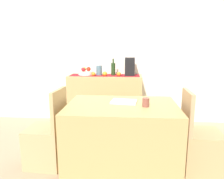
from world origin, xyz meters
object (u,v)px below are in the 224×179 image
at_px(fruit_bowl, 86,73).
at_px(chair_by_corner, 200,148).
at_px(open_book, 124,102).
at_px(coffee_maker, 130,67).
at_px(coffee_cup, 146,102).
at_px(chair_near_window, 47,143).
at_px(sideboard_console, 105,100).
at_px(ceramic_vase, 99,70).
at_px(dining_table, 122,137).
at_px(wine_bottle, 113,69).

distance_m(fruit_bowl, chair_by_corner, 2.14).
relative_size(fruit_bowl, open_book, 0.92).
relative_size(coffee_maker, open_book, 1.08).
relative_size(coffee_cup, chair_near_window, 0.10).
relative_size(sideboard_console, coffee_maker, 4.11).
xyz_separation_m(coffee_maker, ceramic_vase, (-0.52, 0.00, -0.07)).
bearing_deg(sideboard_console, coffee_maker, 0.00).
bearing_deg(coffee_cup, chair_by_corner, 5.47).
height_order(fruit_bowl, chair_near_window, fruit_bowl).
bearing_deg(ceramic_vase, fruit_bowl, 180.00).
relative_size(open_book, chair_by_corner, 0.31).
bearing_deg(coffee_maker, dining_table, -93.62).
height_order(fruit_bowl, coffee_cup, fruit_bowl).
height_order(coffee_cup, chair_near_window, chair_near_window).
bearing_deg(open_book, chair_near_window, -166.19).
distance_m(ceramic_vase, chair_near_window, 1.58).
bearing_deg(wine_bottle, ceramic_vase, 180.00).
bearing_deg(fruit_bowl, sideboard_console, 0.00).
bearing_deg(wine_bottle, open_book, -80.66).
bearing_deg(open_book, chair_by_corner, 1.01).
bearing_deg(coffee_cup, dining_table, 166.87).
height_order(fruit_bowl, coffee_maker, coffee_maker).
xyz_separation_m(sideboard_console, fruit_bowl, (-0.33, 0.00, 0.47)).
bearing_deg(chair_near_window, dining_table, 0.06).
height_order(chair_near_window, chair_by_corner, same).
distance_m(dining_table, coffee_cup, 0.49).
bearing_deg(coffee_cup, ceramic_vase, 115.54).
bearing_deg(dining_table, ceramic_vase, 107.51).
bearing_deg(wine_bottle, coffee_cup, -72.82).
height_order(coffee_maker, open_book, coffee_maker).
bearing_deg(dining_table, coffee_maker, 86.38).
relative_size(sideboard_console, open_book, 4.42).
xyz_separation_m(ceramic_vase, coffee_cup, (0.68, -1.42, -0.17)).
bearing_deg(wine_bottle, chair_near_window, -116.15).
relative_size(sideboard_console, chair_near_window, 1.38).
xyz_separation_m(ceramic_vase, chair_by_corner, (1.29, -1.36, -0.69)).
bearing_deg(wine_bottle, sideboard_console, 180.00).
bearing_deg(chair_by_corner, coffee_cup, -174.53).
bearing_deg(chair_by_corner, open_book, 173.51).
relative_size(sideboard_console, wine_bottle, 4.38).
bearing_deg(dining_table, chair_near_window, -179.94).
xyz_separation_m(sideboard_console, chair_near_window, (-0.53, -1.36, -0.17)).
distance_m(fruit_bowl, open_book, 1.44).
xyz_separation_m(sideboard_console, open_book, (0.35, -1.27, 0.31)).
height_order(fruit_bowl, wine_bottle, wine_bottle).
distance_m(coffee_maker, dining_table, 1.51).
xyz_separation_m(coffee_maker, open_book, (-0.07, -1.27, -0.27)).
xyz_separation_m(wine_bottle, chair_by_corner, (1.05, -1.36, -0.71)).
xyz_separation_m(coffee_maker, coffee_cup, (0.16, -1.42, -0.23)).
height_order(sideboard_console, wine_bottle, wine_bottle).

